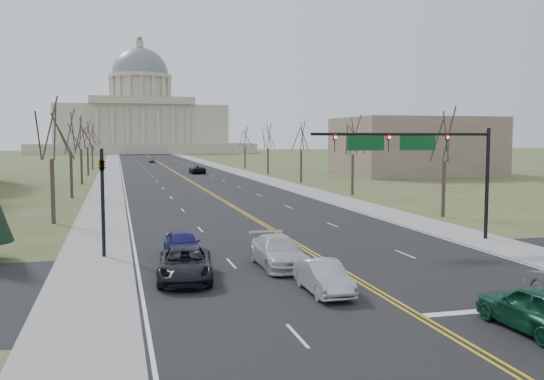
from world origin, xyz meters
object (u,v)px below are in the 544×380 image
car_sb_outer_lead (185,264)px  car_far_nb (197,170)px  car_nb_inner_lead (538,308)px  car_far_sb (152,160)px  car_sb_inner_lead (324,277)px  car_sb_inner_second (278,252)px  signal_left (102,190)px  car_sb_outer_second (183,244)px  signal_mast (417,151)px

car_sb_outer_lead → car_far_nb: car_far_nb is taller
car_nb_inner_lead → car_far_sb: car_nb_inner_lead is taller
car_sb_inner_lead → car_sb_outer_lead: car_sb_outer_lead is taller
car_sb_inner_second → car_far_sb: car_sb_inner_second is taller
car_sb_inner_lead → car_sb_inner_second: car_sb_inner_second is taller
car_nb_inner_lead → car_sb_outer_lead: size_ratio=0.91×
signal_left → car_sb_outer_lead: 8.21m
car_sb_outer_second → car_sb_inner_lead: bearing=-64.8°
car_nb_inner_lead → car_sb_outer_lead: 15.03m
car_sb_inner_lead → car_sb_outer_second: car_sb_outer_second is taller
car_sb_outer_lead → car_far_nb: 82.67m
signal_left → signal_mast: bearing=-0.0°
signal_mast → car_far_sb: (-9.35, 124.26, -5.07)m
car_sb_inner_lead → car_far_sb: 134.73m
signal_mast → signal_left: 19.06m
car_sb_outer_lead → car_sb_outer_second: size_ratio=1.22×
signal_left → car_far_sb: size_ratio=1.50×
car_nb_inner_lead → car_sb_inner_second: (-5.83, 12.21, -0.05)m
car_sb_inner_second → car_far_sb: (0.93, 129.22, -0.09)m
signal_left → car_nb_inner_lead: 22.66m
car_far_nb → car_far_sb: bearing=-85.9°
signal_left → car_far_sb: (9.60, 124.26, -3.02)m
car_nb_inner_lead → car_sb_outer_lead: car_nb_inner_lead is taller
car_nb_inner_lead → car_sb_inner_second: size_ratio=0.91×
signal_mast → car_far_sb: bearing=94.3°
car_sb_inner_lead → car_sb_outer_second: (-4.98, 9.29, 0.05)m
signal_mast → car_sb_outer_lead: size_ratio=2.28×
signal_mast → car_sb_inner_second: signal_mast is taller
signal_left → car_far_nb: bearing=78.8°
car_sb_outer_lead → car_sb_inner_second: bearing=25.5°
signal_left → car_sb_outer_second: 5.28m
signal_mast → signal_left: (-18.95, 0.00, -2.05)m
signal_left → car_sb_outer_second: size_ratio=1.38×
car_sb_outer_lead → car_sb_inner_second: (4.92, 1.71, 0.04)m
car_nb_inner_lead → signal_left: bearing=-51.8°
signal_mast → car_far_nb: (-4.02, 75.23, -5.01)m
signal_left → car_sb_outer_lead: size_ratio=1.13×
car_sb_inner_second → car_far_nb: car_sb_inner_second is taller
signal_mast → car_sb_inner_second: bearing=-154.2°
signal_left → car_sb_inner_second: signal_left is taller
signal_mast → car_far_sb: size_ratio=3.02×
signal_left → car_sb_inner_lead: 14.25m
car_sb_inner_lead → car_sb_outer_lead: bearing=144.7°
car_sb_outer_lead → car_sb_outer_second: 5.52m
car_sb_outer_lead → car_sb_inner_second: size_ratio=0.99×
car_sb_inner_lead → signal_left: bearing=130.9°
signal_mast → car_sb_inner_lead: 15.18m
car_nb_inner_lead → car_sb_inner_lead: size_ratio=1.16×
car_nb_inner_lead → car_sb_outer_second: size_ratio=1.12×
car_sb_inner_lead → car_sb_outer_lead: (-5.44, 3.79, 0.05)m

